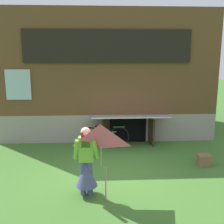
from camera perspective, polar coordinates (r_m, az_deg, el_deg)
ground_plane at (r=7.76m, az=-0.02°, el=-13.25°), size 60.00×60.00×0.00m
log_house at (r=12.27m, az=-1.31°, el=8.14°), size 8.39×5.57×5.00m
person at (r=6.55m, az=-5.44°, el=-11.44°), size 0.61×0.53×1.68m
kite at (r=5.79m, az=-2.45°, el=-6.98°), size 1.03×0.92×1.80m
bicycle_green at (r=9.89m, az=-1.53°, el=-5.21°), size 1.79×0.08×0.81m
wooden_crate at (r=8.81m, az=18.77°, el=-9.55°), size 0.37×0.32×0.35m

